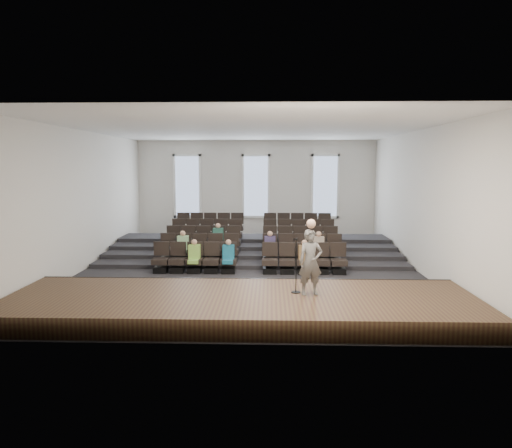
% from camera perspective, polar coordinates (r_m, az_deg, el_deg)
% --- Properties ---
extents(ground, '(14.00, 14.00, 0.00)m').
position_cam_1_polar(ground, '(16.66, -0.77, -5.68)').
color(ground, black).
rests_on(ground, ground).
extents(ceiling, '(12.00, 14.00, 0.02)m').
position_cam_1_polar(ceiling, '(16.27, -0.80, 11.77)').
color(ceiling, white).
rests_on(ceiling, ground).
extents(wall_back, '(12.00, 0.04, 5.00)m').
position_cam_1_polar(wall_back, '(23.28, -0.01, 4.27)').
color(wall_back, silver).
rests_on(wall_back, ground).
extents(wall_front, '(12.00, 0.04, 5.00)m').
position_cam_1_polar(wall_front, '(9.31, -2.71, -0.43)').
color(wall_front, silver).
rests_on(wall_front, ground).
extents(wall_left, '(0.04, 14.00, 5.00)m').
position_cam_1_polar(wall_left, '(17.60, -20.78, 2.78)').
color(wall_left, silver).
rests_on(wall_left, ground).
extents(wall_right, '(0.04, 14.00, 5.00)m').
position_cam_1_polar(wall_right, '(17.10, 19.83, 2.71)').
color(wall_right, silver).
rests_on(wall_right, ground).
extents(stage, '(11.80, 3.60, 0.50)m').
position_cam_1_polar(stage, '(11.68, -1.89, -10.14)').
color(stage, '#42321C').
rests_on(stage, ground).
extents(stage_lip, '(11.80, 0.06, 0.52)m').
position_cam_1_polar(stage_lip, '(13.37, -1.41, -7.86)').
color(stage_lip, black).
rests_on(stage_lip, ground).
extents(risers, '(11.80, 4.80, 0.60)m').
position_cam_1_polar(risers, '(19.72, -0.36, -3.04)').
color(risers, black).
rests_on(risers, ground).
extents(seating_rows, '(6.80, 4.70, 1.67)m').
position_cam_1_polar(seating_rows, '(18.03, -0.55, -2.46)').
color(seating_rows, black).
rests_on(seating_rows, ground).
extents(windows, '(8.44, 0.10, 3.24)m').
position_cam_1_polar(windows, '(23.20, -0.02, 4.75)').
color(windows, white).
rests_on(windows, wall_back).
extents(audience, '(5.45, 2.64, 1.10)m').
position_cam_1_polar(audience, '(16.66, -1.40, -2.92)').
color(audience, '#86BD4B').
rests_on(audience, seating_rows).
extents(speaker, '(0.67, 0.50, 1.67)m').
position_cam_1_polar(speaker, '(11.60, 6.83, -4.76)').
color(speaker, '#54524F').
rests_on(speaker, stage).
extents(mic_stand, '(0.24, 0.24, 1.43)m').
position_cam_1_polar(mic_stand, '(11.82, 5.02, -6.55)').
color(mic_stand, black).
rests_on(mic_stand, stage).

